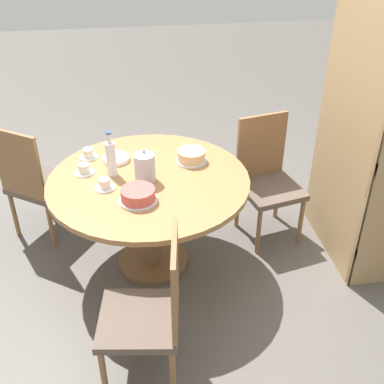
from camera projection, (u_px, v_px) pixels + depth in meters
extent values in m
plane|color=#56514C|center=(153.00, 261.00, 3.56)|extent=(14.00, 14.00, 0.00)
cylinder|color=brown|center=(153.00, 260.00, 3.55)|extent=(0.51, 0.51, 0.03)
cylinder|color=brown|center=(151.00, 223.00, 3.37)|extent=(0.14, 0.14, 0.65)
cylinder|color=#9E7042|center=(149.00, 181.00, 3.18)|extent=(1.34, 1.34, 0.04)
cylinder|color=olive|center=(259.00, 231.00, 3.54)|extent=(0.03, 0.03, 0.39)
cylinder|color=olive|center=(301.00, 221.00, 3.65)|extent=(0.03, 0.03, 0.39)
cylinder|color=olive|center=(237.00, 206.00, 3.83)|extent=(0.03, 0.03, 0.39)
cylinder|color=olive|center=(277.00, 197.00, 3.94)|extent=(0.03, 0.03, 0.39)
cube|color=brown|center=(271.00, 189.00, 3.62)|extent=(0.50, 0.50, 0.04)
cube|color=olive|center=(261.00, 146.00, 3.63)|extent=(0.11, 0.39, 0.50)
cylinder|color=olive|center=(81.00, 202.00, 3.87)|extent=(0.03, 0.03, 0.39)
cylinder|color=olive|center=(45.00, 192.00, 4.00)|extent=(0.03, 0.03, 0.39)
cylinder|color=olive|center=(51.00, 226.00, 3.60)|extent=(0.03, 0.03, 0.39)
cylinder|color=olive|center=(14.00, 214.00, 3.73)|extent=(0.03, 0.03, 0.39)
cube|color=brown|center=(43.00, 185.00, 3.68)|extent=(0.58, 0.58, 0.04)
cube|color=olive|center=(18.00, 165.00, 3.38)|extent=(0.25, 0.34, 0.50)
cylinder|color=olive|center=(113.00, 322.00, 2.81)|extent=(0.03, 0.03, 0.39)
cylinder|color=olive|center=(104.00, 375.00, 2.50)|extent=(0.03, 0.03, 0.39)
cylinder|color=olive|center=(174.00, 322.00, 2.81)|extent=(0.03, 0.03, 0.39)
cylinder|color=olive|center=(173.00, 375.00, 2.51)|extent=(0.03, 0.03, 0.39)
cube|color=brown|center=(139.00, 320.00, 2.54)|extent=(0.47, 0.47, 0.04)
cube|color=olive|center=(175.00, 281.00, 2.39)|extent=(0.40, 0.08, 0.50)
cube|color=tan|center=(340.00, 106.00, 3.54)|extent=(0.04, 0.28, 1.95)
cube|color=tan|center=(346.00, 132.00, 3.18)|extent=(0.87, 0.02, 1.95)
cube|color=tan|center=(341.00, 243.00, 3.71)|extent=(0.80, 0.27, 0.04)
cube|color=tan|center=(350.00, 203.00, 3.51)|extent=(0.80, 0.27, 0.04)
cube|color=tan|center=(360.00, 156.00, 3.30)|extent=(0.80, 0.27, 0.04)
cube|color=tan|center=(371.00, 103.00, 3.09)|extent=(0.80, 0.27, 0.04)
cube|color=tan|center=(384.00, 42.00, 2.88)|extent=(0.80, 0.27, 0.04)
cube|color=orange|center=(357.00, 247.00, 3.41)|extent=(0.30, 0.21, 0.29)
cube|color=#28703D|center=(330.00, 211.00, 3.84)|extent=(0.30, 0.21, 0.24)
cube|color=#703384|center=(367.00, 201.00, 3.22)|extent=(0.33, 0.21, 0.32)
cube|color=#B72D28|center=(339.00, 168.00, 3.62)|extent=(0.33, 0.21, 0.29)
cube|color=#B72D28|center=(379.00, 156.00, 3.01)|extent=(0.30, 0.21, 0.25)
cube|color=#234793|center=(347.00, 120.00, 3.42)|extent=(0.30, 0.21, 0.29)
cube|color=#234793|center=(357.00, 70.00, 3.20)|extent=(0.34, 0.21, 0.24)
cube|color=gold|center=(369.00, 2.00, 2.99)|extent=(0.31, 0.21, 0.32)
cylinder|color=silver|center=(145.00, 168.00, 3.11)|extent=(0.14, 0.14, 0.19)
cone|color=silver|center=(144.00, 153.00, 3.05)|extent=(0.12, 0.12, 0.02)
sphere|color=silver|center=(144.00, 150.00, 3.04)|extent=(0.02, 0.02, 0.02)
cylinder|color=silver|center=(111.00, 159.00, 3.16)|extent=(0.07, 0.07, 0.23)
cylinder|color=silver|center=(109.00, 138.00, 3.08)|extent=(0.03, 0.03, 0.07)
cylinder|color=#2D5184|center=(108.00, 133.00, 3.06)|extent=(0.03, 0.03, 0.01)
cylinder|color=silver|center=(138.00, 200.00, 2.95)|extent=(0.24, 0.24, 0.01)
cylinder|color=#C65651|center=(138.00, 194.00, 2.93)|extent=(0.21, 0.21, 0.07)
cylinder|color=silver|center=(191.00, 161.00, 3.37)|extent=(0.22, 0.22, 0.01)
cylinder|color=#DBB784|center=(191.00, 155.00, 3.35)|extent=(0.19, 0.19, 0.07)
cylinder|color=silver|center=(89.00, 157.00, 3.42)|extent=(0.13, 0.13, 0.01)
cylinder|color=silver|center=(88.00, 153.00, 3.40)|extent=(0.07, 0.07, 0.06)
cylinder|color=silver|center=(84.00, 173.00, 3.23)|extent=(0.13, 0.13, 0.01)
cylinder|color=silver|center=(84.00, 168.00, 3.21)|extent=(0.07, 0.07, 0.06)
cylinder|color=silver|center=(105.00, 188.00, 3.07)|extent=(0.13, 0.13, 0.01)
cylinder|color=silver|center=(105.00, 183.00, 3.05)|extent=(0.07, 0.07, 0.06)
cylinder|color=white|center=(116.00, 160.00, 3.38)|extent=(0.19, 0.19, 0.01)
cylinder|color=white|center=(116.00, 159.00, 3.38)|extent=(0.19, 0.19, 0.01)
cylinder|color=white|center=(116.00, 157.00, 3.37)|extent=(0.19, 0.19, 0.01)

